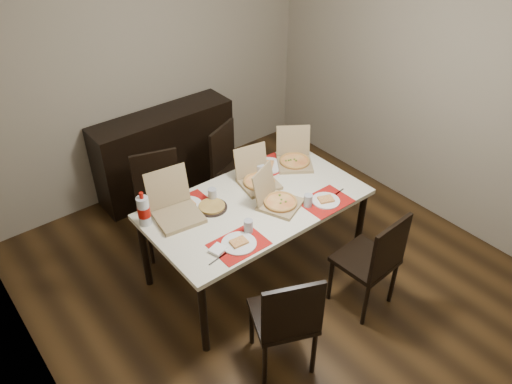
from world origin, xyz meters
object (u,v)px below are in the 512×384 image
(dining_table, at_px, (256,208))
(chair_far_right, at_px, (233,167))
(pizza_box_center, at_px, (277,200))
(sideboard, at_px, (165,152))
(soda_bottle, at_px, (144,211))
(chair_near_left, at_px, (286,318))
(chair_far_left, at_px, (161,198))
(chair_near_right, at_px, (374,259))
(dip_bowl, at_px, (253,189))

(dining_table, distance_m, chair_far_right, 0.95)
(pizza_box_center, bearing_deg, sideboard, 91.79)
(soda_bottle, bearing_deg, chair_near_left, -73.35)
(chair_near_left, height_order, chair_far_left, same)
(chair_far_left, bearing_deg, chair_near_right, -62.93)
(chair_far_left, relative_size, soda_bottle, 3.18)
(dining_table, relative_size, pizza_box_center, 4.21)
(chair_far_left, xyz_separation_m, chair_far_right, (0.83, 0.01, 0.00))
(sideboard, distance_m, chair_far_right, 0.83)
(soda_bottle, bearing_deg, sideboard, 55.36)
(chair_near_right, distance_m, dip_bowl, 1.13)
(chair_far_right, bearing_deg, pizza_box_center, -105.84)
(chair_near_left, bearing_deg, chair_far_right, 64.08)
(sideboard, xyz_separation_m, chair_near_left, (-0.52, -2.52, 0.06))
(chair_near_left, bearing_deg, chair_near_right, 0.74)
(chair_near_right, height_order, pizza_box_center, pizza_box_center)
(chair_far_left, height_order, soda_bottle, soda_bottle)
(chair_far_left, bearing_deg, dining_table, -62.17)
(sideboard, bearing_deg, chair_far_right, -66.23)
(sideboard, relative_size, dip_bowl, 12.70)
(chair_near_right, bearing_deg, dip_bowl, 109.54)
(dining_table, xyz_separation_m, dip_bowl, (0.08, 0.14, 0.08))
(pizza_box_center, xyz_separation_m, soda_bottle, (-0.94, 0.46, 0.07))
(dining_table, xyz_separation_m, chair_far_left, (-0.44, 0.84, -0.17))
(chair_far_right, xyz_separation_m, soda_bottle, (-1.22, -0.53, 0.36))
(chair_near_left, distance_m, pizza_box_center, 1.01)
(dip_bowl, bearing_deg, dining_table, -119.92)
(dip_bowl, bearing_deg, chair_near_right, -70.46)
(chair_far_right, bearing_deg, chair_near_left, -115.92)
(sideboard, distance_m, chair_near_right, 2.54)
(dining_table, distance_m, chair_near_left, 1.04)
(sideboard, xyz_separation_m, chair_far_right, (0.33, -0.76, 0.06))
(chair_near_left, distance_m, chair_near_right, 0.92)
(sideboard, relative_size, chair_near_right, 1.61)
(chair_near_right, xyz_separation_m, soda_bottle, (-1.29, 1.22, 0.36))
(dining_table, distance_m, dip_bowl, 0.18)
(dining_table, bearing_deg, sideboard, 88.14)
(soda_bottle, bearing_deg, pizza_box_center, -25.78)
(chair_near_right, relative_size, chair_far_left, 1.00)
(dining_table, relative_size, chair_near_right, 1.94)
(dining_table, height_order, pizza_box_center, pizza_box_center)
(chair_far_left, bearing_deg, soda_bottle, -127.36)
(pizza_box_center, relative_size, soda_bottle, 1.46)
(chair_far_right, relative_size, soda_bottle, 3.18)
(chair_near_left, distance_m, soda_bottle, 1.34)
(sideboard, relative_size, dining_table, 0.83)
(dining_table, distance_m, pizza_box_center, 0.21)
(chair_near_left, xyz_separation_m, chair_far_left, (0.03, 1.75, 0.00))
(dining_table, height_order, chair_far_left, chair_far_left)
(chair_far_right, distance_m, dip_bowl, 0.81)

